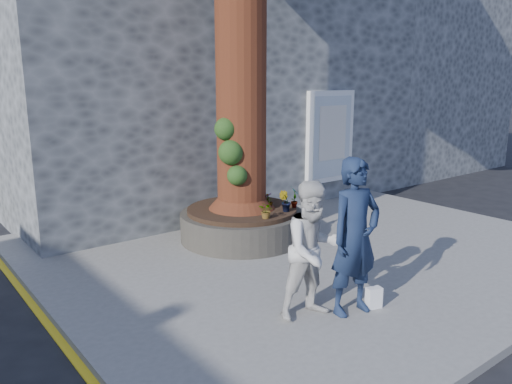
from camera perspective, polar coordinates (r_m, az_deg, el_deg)
ground at (r=7.59m, az=2.60°, el=-11.06°), size 120.00×120.00×0.00m
pavement at (r=9.20m, az=5.68°, el=-6.35°), size 9.00×8.00×0.12m
yellow_line at (r=7.13m, az=-22.78°, el=-13.77°), size 0.10×30.00×0.01m
stone_shop at (r=14.31m, az=-8.75°, el=13.02°), size 10.30×8.30×6.30m
neighbour_shop at (r=19.53m, az=12.65°, el=12.31°), size 6.00×8.00×6.00m
planter at (r=9.39m, az=-1.60°, el=-3.63°), size 2.30×2.30×0.60m
man at (r=6.41m, az=11.26°, el=-5.07°), size 0.79×0.58×2.02m
woman at (r=6.27m, az=6.60°, el=-6.61°), size 0.97×0.82×1.75m
shopping_bag at (r=6.88m, az=13.31°, el=-11.67°), size 0.23×0.17×0.28m
plant_a at (r=9.30m, az=4.43°, el=-0.58°), size 0.25×0.26×0.40m
plant_b at (r=9.02m, az=3.33°, el=-1.07°), size 0.29×0.29×0.38m
plant_c at (r=9.20m, az=1.40°, el=-1.01°), size 0.22×0.22×0.31m
plant_d at (r=8.57m, az=1.22°, el=-2.13°), size 0.28×0.30×0.28m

